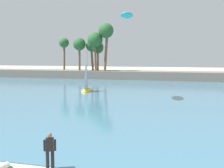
# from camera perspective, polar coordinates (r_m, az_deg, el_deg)

# --- Properties ---
(sea) EXTENTS (220.00, 90.54, 0.06)m
(sea) POSITION_cam_1_polar(r_m,az_deg,el_deg) (57.43, 9.58, 0.38)
(sea) COLOR teal
(sea) RESTS_ON ground
(palm_headland) EXTENTS (85.08, 6.64, 13.00)m
(palm_headland) POSITION_cam_1_polar(r_m,az_deg,el_deg) (62.03, 13.36, 3.91)
(palm_headland) COLOR slate
(palm_headland) RESTS_ON ground
(person_at_waterline) EXTENTS (0.51, 0.32, 1.67)m
(person_at_waterline) POSITION_cam_1_polar(r_m,az_deg,el_deg) (13.50, -11.86, -12.33)
(person_at_waterline) COLOR black
(person_at_waterline) RESTS_ON ground
(sailboat_mid_bay) EXTENTS (1.96, 4.40, 6.15)m
(sailboat_mid_bay) POSITION_cam_1_polar(r_m,az_deg,el_deg) (41.65, -4.91, -0.63)
(sailboat_mid_bay) COLOR yellow
(sailboat_mid_bay) RESTS_ON sea
(kite_aloft_low_near_shore) EXTENTS (1.78, 3.97, 0.65)m
(kite_aloft_low_near_shore) POSITION_cam_1_polar(r_m,az_deg,el_deg) (33.77, 2.90, 13.06)
(kite_aloft_low_near_shore) COLOR #1EADB2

